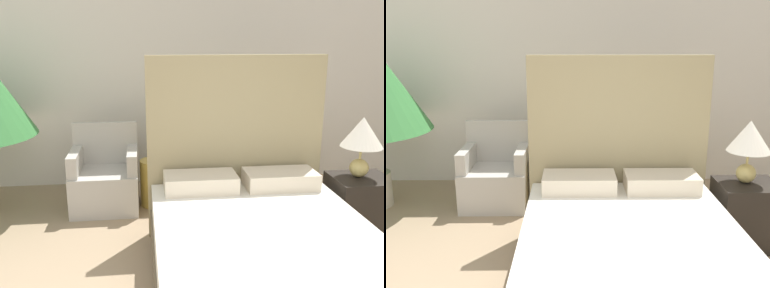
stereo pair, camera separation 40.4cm
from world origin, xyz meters
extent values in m
cube|color=silver|center=(0.00, 3.72, 1.45)|extent=(10.00, 0.06, 2.90)
cube|color=brown|center=(0.24, 1.21, 0.13)|extent=(1.51, 1.98, 0.26)
cube|color=silver|center=(0.24, 1.21, 0.38)|extent=(1.48, 1.94, 0.24)
cube|color=tan|center=(0.24, 2.23, 0.79)|extent=(1.54, 0.06, 1.59)
cube|color=beige|center=(-0.10, 2.00, 0.57)|extent=(0.60, 0.33, 0.14)
cube|color=beige|center=(0.58, 2.00, 0.57)|extent=(0.60, 0.33, 0.14)
cube|color=#B7B2A8|center=(-0.96, 2.89, 0.20)|extent=(0.67, 0.60, 0.41)
cube|color=#B7B2A8|center=(-0.96, 3.16, 0.63)|extent=(0.67, 0.06, 0.45)
cube|color=#B7B2A8|center=(-1.24, 2.89, 0.51)|extent=(0.10, 0.54, 0.21)
cube|color=#B7B2A8|center=(-0.67, 2.90, 0.51)|extent=(0.10, 0.54, 0.21)
cube|color=#B7B2A8|center=(0.08, 2.89, 0.20)|extent=(0.71, 0.65, 0.41)
cube|color=#B7B2A8|center=(0.05, 3.16, 0.63)|extent=(0.67, 0.11, 0.45)
cube|color=#B7B2A8|center=(-0.21, 2.87, 0.51)|extent=(0.14, 0.55, 0.21)
cube|color=#B7B2A8|center=(0.36, 2.92, 0.51)|extent=(0.14, 0.55, 0.21)
cube|color=black|center=(1.32, 1.99, 0.28)|extent=(0.50, 0.44, 0.55)
sphere|color=tan|center=(1.29, 2.02, 0.63)|extent=(0.16, 0.16, 0.16)
cylinder|color=tan|center=(1.29, 2.02, 0.77)|extent=(0.02, 0.02, 0.11)
cone|color=silver|center=(1.29, 2.02, 0.95)|extent=(0.35, 0.35, 0.26)
cylinder|color=gold|center=(-0.44, 2.94, 0.24)|extent=(0.32, 0.32, 0.49)
camera|label=1|loc=(-0.56, -1.31, 1.76)|focal=40.00mm
camera|label=2|loc=(-0.16, -1.34, 1.76)|focal=40.00mm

